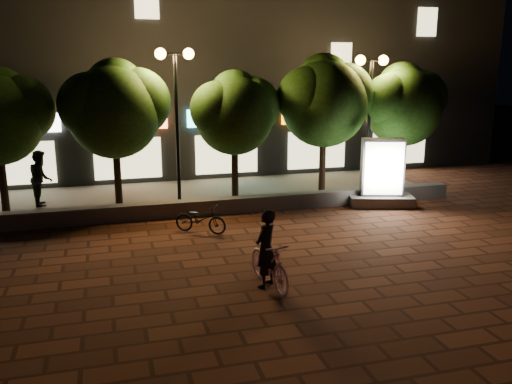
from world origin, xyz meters
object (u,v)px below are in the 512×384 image
object	(u,v)px
rider	(266,248)
pedestrian	(41,178)
street_lamp_left	(176,87)
tree_left	(115,106)
tree_mid	(235,110)
ad_kiosk	(382,179)
tree_far_right	(404,102)
street_lamp_right	(371,88)
scooter_pink	(269,263)
scooter_parked	(201,219)
tree_right	(325,98)

from	to	relation	value
rider	pedestrian	distance (m)	10.02
street_lamp_left	tree_left	bearing A→B (deg)	172.30
tree_mid	rider	bearing A→B (deg)	-98.67
street_lamp_left	ad_kiosk	distance (m)	7.58
tree_far_right	street_lamp_left	size ratio (longest dim) A/B	0.92
street_lamp_right	ad_kiosk	bearing A→B (deg)	-99.74
tree_far_right	street_lamp_left	world-z (taller)	street_lamp_left
tree_left	pedestrian	xyz separation A→B (m)	(-2.54, 0.92, -2.42)
scooter_pink	scooter_parked	world-z (taller)	scooter_pink
street_lamp_left	rider	world-z (taller)	street_lamp_left
scooter_pink	pedestrian	xyz separation A→B (m)	(-5.45, 8.50, 0.47)
pedestrian	street_lamp_left	bearing A→B (deg)	-109.59
rider	ad_kiosk	bearing A→B (deg)	179.24
street_lamp_left	ad_kiosk	bearing A→B (deg)	-14.22
street_lamp_left	scooter_pink	world-z (taller)	street_lamp_left
street_lamp_right	ad_kiosk	size ratio (longest dim) A/B	2.11
tree_mid	street_lamp_left	xyz separation A→B (m)	(-2.05, -0.26, 0.81)
tree_right	scooter_pink	distance (m)	9.26
tree_mid	scooter_pink	distance (m)	8.10
tree_left	tree_far_right	size ratio (longest dim) A/B	1.03
tree_right	street_lamp_right	xyz separation A→B (m)	(1.64, -0.26, 0.33)
scooter_pink	tree_right	bearing A→B (deg)	50.99
ad_kiosk	rider	world-z (taller)	ad_kiosk
street_lamp_left	rider	xyz separation A→B (m)	(0.90, -7.26, -3.14)
tree_far_right	ad_kiosk	size ratio (longest dim) A/B	2.02
tree_far_right	rider	xyz separation A→B (m)	(-7.65, -7.52, -2.48)
rider	scooter_parked	world-z (taller)	rider
ad_kiosk	scooter_parked	distance (m)	6.68
pedestrian	rider	bearing A→B (deg)	-152.22
pedestrian	tree_left	bearing A→B (deg)	-114.74
rider	pedestrian	world-z (taller)	pedestrian
tree_left	tree_far_right	bearing A→B (deg)	-0.00
ad_kiosk	rider	distance (m)	8.04
pedestrian	tree_mid	bearing A→B (deg)	-102.81
tree_right	street_lamp_right	bearing A→B (deg)	-9.10
tree_right	street_lamp_right	world-z (taller)	tree_right
tree_right	scooter_pink	world-z (taller)	tree_right
tree_left	scooter_parked	distance (m)	4.98
street_lamp_right	pedestrian	bearing A→B (deg)	174.10
street_lamp_left	pedestrian	world-z (taller)	street_lamp_left
tree_far_right	rider	bearing A→B (deg)	-135.48
scooter_pink	pedestrian	distance (m)	10.11
tree_far_right	pedestrian	bearing A→B (deg)	175.95
street_lamp_left	scooter_parked	world-z (taller)	street_lamp_left
tree_right	scooter_parked	xyz separation A→B (m)	(-5.17, -3.33, -3.15)
scooter_pink	pedestrian	world-z (taller)	pedestrian
street_lamp_right	scooter_pink	bearing A→B (deg)	-129.53
street_lamp_right	rider	xyz separation A→B (m)	(-6.10, -7.26, -3.01)
tree_far_right	ad_kiosk	distance (m)	3.63
ad_kiosk	rider	bearing A→B (deg)	-136.23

